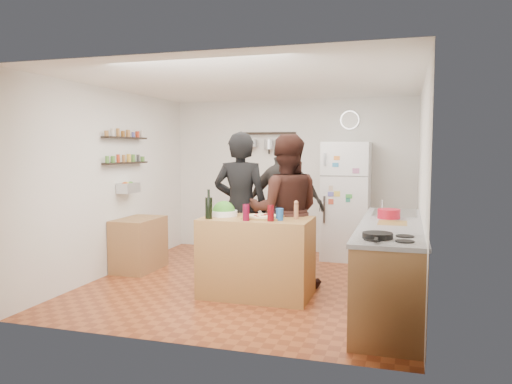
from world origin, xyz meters
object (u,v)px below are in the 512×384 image
(red_bowl, at_px, (389,214))
(side_table, at_px, (139,244))
(person_center, at_px, (285,211))
(fridge, at_px, (346,201))
(counter_run, at_px, (391,267))
(skillet, at_px, (378,236))
(person_back, at_px, (285,206))
(salad_bowl, at_px, (224,213))
(salt_canister, at_px, (280,214))
(prep_island, at_px, (257,257))
(pepper_mill, at_px, (296,212))
(person_left, at_px, (241,208))
(wall_clock, at_px, (350,120))
(wine_bottle, at_px, (209,208))

(red_bowl, relative_size, side_table, 0.31)
(person_center, bearing_deg, side_table, -20.30)
(red_bowl, distance_m, fridge, 2.08)
(counter_run, relative_size, skillet, 10.00)
(person_back, height_order, red_bowl, person_back)
(person_back, bearing_deg, person_center, 109.88)
(salad_bowl, height_order, fridge, fridge)
(salt_canister, bearing_deg, side_table, 159.62)
(person_center, height_order, red_bowl, person_center)
(red_bowl, distance_m, side_table, 3.47)
(person_back, xyz_separation_m, side_table, (-2.00, -0.40, -0.56))
(salt_canister, bearing_deg, prep_island, 158.20)
(person_back, distance_m, counter_run, 1.89)
(pepper_mill, height_order, skillet, pepper_mill)
(prep_island, relative_size, person_back, 0.68)
(red_bowl, bearing_deg, person_left, 174.16)
(person_left, height_order, fridge, person_left)
(side_table, bearing_deg, pepper_mill, -15.49)
(side_table, bearing_deg, red_bowl, -6.55)
(skillet, bearing_deg, person_back, 122.50)
(person_center, distance_m, wall_clock, 2.51)
(salt_canister, xyz_separation_m, counter_run, (1.20, 0.10, -0.53))
(pepper_mill, relative_size, skillet, 0.62)
(fridge, relative_size, side_table, 2.25)
(salt_canister, relative_size, red_bowl, 0.54)
(salt_canister, bearing_deg, person_back, 101.04)
(salt_canister, bearing_deg, counter_run, 4.81)
(salt_canister, bearing_deg, wine_bottle, -172.87)
(prep_island, height_order, skillet, skillet)
(prep_island, xyz_separation_m, wall_clock, (0.75, 2.61, 1.69))
(prep_island, height_order, counter_run, prep_island)
(skillet, height_order, wall_clock, wall_clock)
(red_bowl, bearing_deg, salt_canister, -158.95)
(salad_bowl, height_order, skillet, salad_bowl)
(skillet, distance_m, side_table, 3.80)
(wall_clock, bearing_deg, salt_canister, -99.38)
(counter_run, xyz_separation_m, side_table, (-3.44, 0.73, -0.09))
(pepper_mill, xyz_separation_m, counter_run, (1.05, -0.07, -0.54))
(person_back, bearing_deg, counter_run, 147.56)
(side_table, bearing_deg, person_center, -6.24)
(wine_bottle, distance_m, wall_clock, 3.29)
(counter_run, bearing_deg, person_back, 141.94)
(pepper_mill, height_order, salt_canister, pepper_mill)
(fridge, distance_m, side_table, 3.16)
(salt_canister, height_order, red_bowl, salt_canister)
(salt_canister, height_order, person_center, person_center)
(person_center, relative_size, fridge, 1.04)
(pepper_mill, xyz_separation_m, salt_canister, (-0.15, -0.17, -0.01))
(salt_canister, relative_size, skillet, 0.51)
(person_left, xyz_separation_m, wall_clock, (1.11, 2.10, 1.19))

